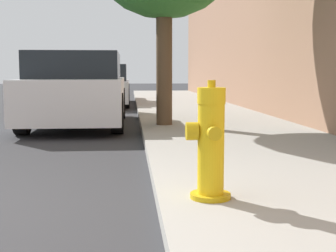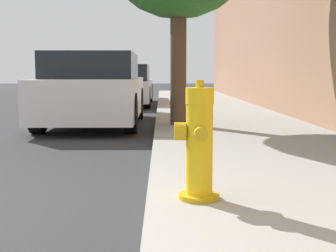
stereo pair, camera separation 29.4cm
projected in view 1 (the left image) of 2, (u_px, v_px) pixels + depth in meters
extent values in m
cylinder|color=#C39C11|center=(210.00, 196.00, 3.26)|extent=(0.28, 0.28, 0.03)
cylinder|color=yellow|center=(211.00, 149.00, 3.22)|extent=(0.18, 0.18, 0.62)
cylinder|color=yellow|center=(211.00, 96.00, 3.18)|extent=(0.19, 0.19, 0.11)
cylinder|color=#C39C11|center=(212.00, 84.00, 3.17)|extent=(0.06, 0.06, 0.05)
cylinder|color=#C39C11|center=(214.00, 133.00, 3.08)|extent=(0.09, 0.07, 0.09)
cylinder|color=#C39C11|center=(208.00, 129.00, 3.33)|extent=(0.09, 0.07, 0.09)
cylinder|color=#C39C11|center=(192.00, 131.00, 3.20)|extent=(0.08, 0.12, 0.12)
cube|color=silver|center=(78.00, 97.00, 8.66)|extent=(1.66, 3.94, 0.70)
cube|color=black|center=(76.00, 66.00, 8.44)|extent=(1.53, 2.17, 0.46)
cylinder|color=black|center=(48.00, 104.00, 9.83)|extent=(0.20, 0.66, 0.66)
cylinder|color=black|center=(120.00, 104.00, 9.96)|extent=(0.20, 0.66, 0.66)
cylinder|color=black|center=(22.00, 114.00, 7.41)|extent=(0.20, 0.66, 0.66)
cylinder|color=black|center=(117.00, 113.00, 7.54)|extent=(0.20, 0.66, 0.66)
cube|color=#B7B7BC|center=(102.00, 90.00, 14.22)|extent=(1.65, 4.59, 0.58)
cube|color=black|center=(101.00, 73.00, 13.98)|extent=(1.52, 2.52, 0.47)
cylinder|color=black|center=(82.00, 93.00, 15.58)|extent=(0.20, 0.61, 0.61)
cylinder|color=black|center=(127.00, 93.00, 15.71)|extent=(0.20, 0.61, 0.61)
cylinder|color=black|center=(71.00, 98.00, 12.77)|extent=(0.20, 0.61, 0.61)
cylinder|color=black|center=(126.00, 97.00, 12.89)|extent=(0.20, 0.61, 0.61)
cylinder|color=brown|center=(164.00, 58.00, 7.76)|extent=(0.27, 0.27, 2.22)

